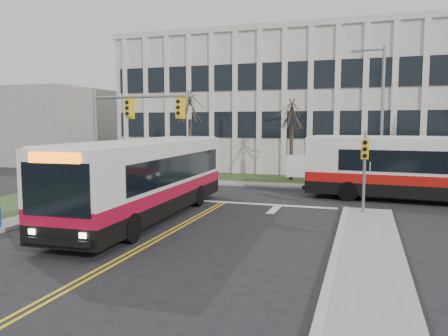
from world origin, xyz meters
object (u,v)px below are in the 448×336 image
streetlight (380,109)px  bus_cross (431,170)px  directory_sign (296,167)px  bus_main (148,180)px

streetlight → bus_cross: streetlight is taller
directory_sign → bus_main: 14.80m
streetlight → bus_main: bearing=-128.4°
bus_cross → streetlight: bearing=-145.6°
directory_sign → streetlight: bearing=-13.2°
bus_main → bus_cross: (12.72, 8.18, 0.02)m
directory_sign → bus_cross: size_ratio=0.15×
directory_sign → bus_main: (-4.58, -14.06, 0.56)m
streetlight → directory_sign: (-5.53, 1.30, -4.02)m
bus_main → directory_sign: bearing=69.7°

